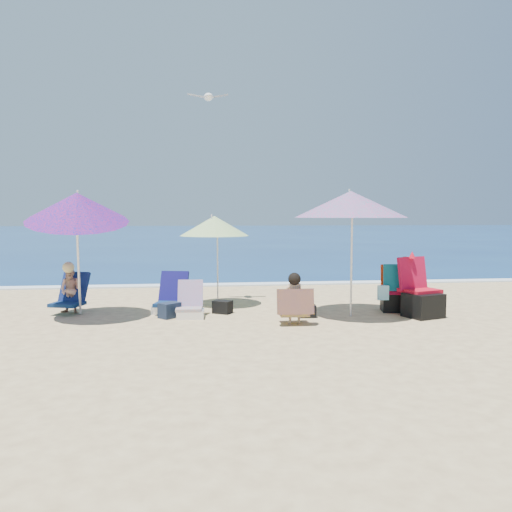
{
  "coord_description": "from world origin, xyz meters",
  "views": [
    {
      "loc": [
        -1.49,
        -8.73,
        1.86
      ],
      "look_at": [
        -0.3,
        1.0,
        1.1
      ],
      "focal_mm": 36.77,
      "sensor_mm": 36.0,
      "label": 1
    }
  ],
  "objects": [
    {
      "name": "camp_chair_left",
      "position": [
        2.69,
        0.37,
        0.33
      ],
      "size": [
        0.79,
        0.9,
        1.09
      ],
      "color": "red",
      "rests_on": "ground"
    },
    {
      "name": "furled_umbrella",
      "position": [
        2.53,
        0.69,
        0.66
      ],
      "size": [
        0.22,
        0.23,
        1.19
      ],
      "color": "red",
      "rests_on": "ground"
    },
    {
      "name": "chair_rainbow",
      "position": [
        -1.53,
        0.81,
        0.18
      ],
      "size": [
        0.52,
        0.61,
        0.66
      ],
      "color": "#F17055",
      "rests_on": "ground"
    },
    {
      "name": "ground",
      "position": [
        0.0,
        0.0,
        0.0
      ],
      "size": [
        120.0,
        120.0,
        0.0
      ],
      "color": "#D8BC84",
      "rests_on": "ground"
    },
    {
      "name": "bag_black_b",
      "position": [
        0.6,
        0.56,
        0.11
      ],
      "size": [
        0.31,
        0.23,
        0.22
      ],
      "color": "black",
      "rests_on": "ground"
    },
    {
      "name": "person_center",
      "position": [
        0.23,
        -0.04,
        0.43
      ],
      "size": [
        0.61,
        0.51,
        0.89
      ],
      "color": "tan",
      "rests_on": "ground"
    },
    {
      "name": "bag_navy_a",
      "position": [
        -1.91,
        0.82,
        0.14
      ],
      "size": [
        0.44,
        0.43,
        0.28
      ],
      "color": "#182134",
      "rests_on": "ground"
    },
    {
      "name": "camp_chair_right",
      "position": [
        2.39,
        0.93,
        0.34
      ],
      "size": [
        0.77,
        0.65,
        0.94
      ],
      "color": "red",
      "rests_on": "ground"
    },
    {
      "name": "foam",
      "position": [
        0.0,
        5.1,
        0.02
      ],
      "size": [
        120.0,
        0.5,
        0.04
      ],
      "color": "white",
      "rests_on": "ground"
    },
    {
      "name": "umbrella_turquoise",
      "position": [
        1.38,
        0.55,
        2.06
      ],
      "size": [
        2.35,
        2.35,
        2.34
      ],
      "color": "silver",
      "rests_on": "ground"
    },
    {
      "name": "person_left",
      "position": [
        -3.79,
        1.5,
        0.45
      ],
      "size": [
        0.72,
        0.79,
        0.99
      ],
      "color": "tan",
      "rests_on": "ground"
    },
    {
      "name": "sea",
      "position": [
        0.0,
        45.0,
        -0.05
      ],
      "size": [
        120.0,
        80.0,
        0.12
      ],
      "color": "navy",
      "rests_on": "ground"
    },
    {
      "name": "seagull",
      "position": [
        -1.13,
        2.27,
        4.29
      ],
      "size": [
        0.83,
        0.38,
        0.15
      ],
      "color": "white"
    },
    {
      "name": "umbrella_blue",
      "position": [
        -3.49,
        0.82,
        2.0
      ],
      "size": [
        2.05,
        2.11,
        2.45
      ],
      "color": "silver",
      "rests_on": "ground"
    },
    {
      "name": "bag_tan",
      "position": [
        -1.45,
        1.18,
        0.11
      ],
      "size": [
        0.29,
        0.25,
        0.21
      ],
      "color": "tan",
      "rests_on": "ground"
    },
    {
      "name": "chair_navy",
      "position": [
        -1.91,
        1.31,
        0.21
      ],
      "size": [
        0.72,
        0.85,
        0.78
      ],
      "color": "#0E284F",
      "rests_on": "ground"
    },
    {
      "name": "umbrella_striped",
      "position": [
        -1.03,
        2.0,
        1.65
      ],
      "size": [
        1.82,
        1.82,
        1.88
      ],
      "color": "silver",
      "rests_on": "ground"
    },
    {
      "name": "bag_black_a",
      "position": [
        -0.93,
        1.14,
        0.12
      ],
      "size": [
        0.41,
        0.38,
        0.24
      ],
      "color": "black",
      "rests_on": "ground"
    }
  ]
}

